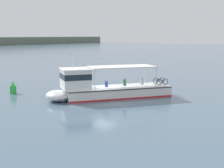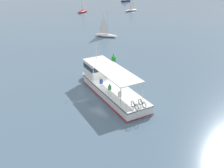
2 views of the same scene
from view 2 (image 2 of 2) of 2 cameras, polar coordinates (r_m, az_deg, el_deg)
ground_plane at (r=31.55m, az=-2.51°, el=-1.68°), size 400.00×400.00×0.00m
ferry_main at (r=31.18m, az=-0.90°, el=0.07°), size 12.04×10.07×5.32m
sailboat_near_port at (r=84.68m, az=4.27°, el=16.13°), size 3.45×4.91×5.40m
motorboat_off_bow at (r=104.86m, az=2.95°, el=18.01°), size 2.88×3.78×1.26m
sailboat_off_stern at (r=54.93m, az=-1.36°, el=10.96°), size 4.87×1.68×5.40m
sailboat_horizon_east at (r=82.88m, az=-6.51°, el=15.83°), size 1.68×4.87×5.40m
channel_buoy at (r=40.71m, az=0.36°, el=5.68°), size 0.70×0.70×1.40m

